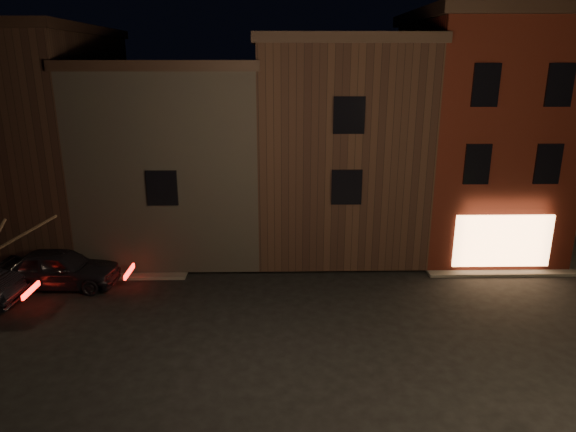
# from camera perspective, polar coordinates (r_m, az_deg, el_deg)

# --- Properties ---
(ground) EXTENTS (120.00, 120.00, 0.00)m
(ground) POSITION_cam_1_polar(r_m,az_deg,el_deg) (16.57, 3.29, -14.03)
(ground) COLOR black
(ground) RESTS_ON ground
(sidewalk_far_left) EXTENTS (30.00, 30.00, 0.12)m
(sidewalk_far_left) POSITION_cam_1_polar(r_m,az_deg,el_deg) (39.89, -29.26, 2.50)
(sidewalk_far_left) COLOR #2D2B28
(sidewalk_far_left) RESTS_ON ground
(corner_building) EXTENTS (6.50, 8.50, 10.50)m
(corner_building) POSITION_cam_1_polar(r_m,az_deg,el_deg) (25.56, 20.22, 8.90)
(corner_building) COLOR #3D110B
(corner_building) RESTS_ON ground
(row_building_a) EXTENTS (7.30, 10.30, 9.40)m
(row_building_a) POSITION_cam_1_polar(r_m,az_deg,el_deg) (25.08, 5.11, 8.42)
(row_building_a) COLOR black
(row_building_a) RESTS_ON ground
(row_building_b) EXTENTS (7.80, 10.30, 8.40)m
(row_building_b) POSITION_cam_1_polar(r_m,az_deg,el_deg) (25.42, -11.52, 7.12)
(row_building_b) COLOR black
(row_building_b) RESTS_ON ground
(row_building_c) EXTENTS (7.30, 10.30, 9.90)m
(row_building_c) POSITION_cam_1_polar(r_m,az_deg,el_deg) (27.55, -26.77, 7.98)
(row_building_c) COLOR black
(row_building_c) RESTS_ON ground
(parked_car_a) EXTENTS (4.55, 1.99, 1.53)m
(parked_car_a) POSITION_cam_1_polar(r_m,az_deg,el_deg) (21.93, -24.01, -5.32)
(parked_car_a) COLOR black
(parked_car_a) RESTS_ON ground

